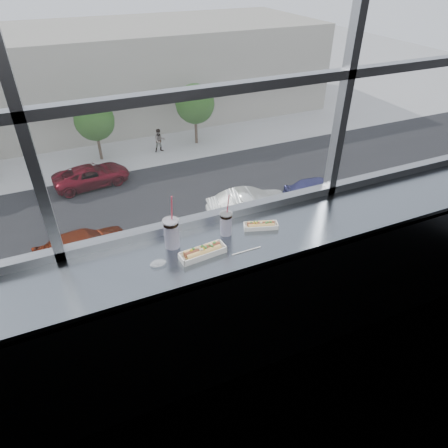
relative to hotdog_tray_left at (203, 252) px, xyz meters
name	(u,v)px	position (x,y,z in m)	size (l,w,h in m)	color
wall_back_lower	(212,279)	(0.19, 0.34, -0.58)	(6.00, 6.00, 0.00)	black
window_glass	(205,33)	(0.19, 0.36, 1.17)	(6.00, 6.00, 0.00)	silver
window_mullions	(206,34)	(0.19, 0.34, 1.17)	(6.00, 0.08, 2.40)	gray
counter	(226,246)	(0.19, 0.06, -0.06)	(6.00, 0.55, 0.06)	gray
counter_fascia	(241,327)	(0.19, -0.19, -0.58)	(6.00, 0.04, 1.04)	gray
hotdog_tray_left	(203,252)	(0.00, 0.00, 0.00)	(0.30, 0.12, 0.07)	white
hotdog_tray_right	(261,225)	(0.47, 0.12, -0.01)	(0.24, 0.14, 0.06)	white
soda_cup_left	(171,232)	(-0.14, 0.17, 0.08)	(0.10, 0.10, 0.38)	white
soda_cup_right	(226,222)	(0.23, 0.15, 0.06)	(0.08, 0.08, 0.31)	white
loose_straw	(246,251)	(0.27, -0.07, -0.03)	(0.01, 0.01, 0.20)	white
wrapper	(158,263)	(-0.28, 0.02, -0.02)	(0.10, 0.07, 0.02)	silver
plaza_ground	(59,105)	(0.19, 43.84, -12.13)	(120.00, 120.00, 0.00)	#ACABAA
plaza_near	(146,391)	(0.19, 7.34, -12.11)	(50.00, 14.00, 0.04)	#ACABAA
street_asphalt	(93,216)	(0.19, 20.34, -12.10)	(80.00, 10.00, 0.06)	black
far_sidewalk	(77,164)	(0.19, 28.34, -12.11)	(80.00, 6.00, 0.04)	#ACABAA
far_building	(54,79)	(0.19, 38.34, -8.13)	(50.00, 14.00, 8.00)	#A09A8C
car_near_c	(81,241)	(-0.79, 16.34, -10.97)	(6.59, 2.74, 2.20)	#661400
car_far_b	(91,172)	(0.85, 24.34, -11.12)	(5.69, 2.37, 1.90)	#62030F
car_near_e	(319,186)	(14.05, 16.34, -11.04)	(6.17, 2.57, 2.06)	navy
car_near_d	(250,201)	(9.06, 16.34, -10.94)	(6.79, 2.83, 2.26)	white
pedestrian_c	(159,138)	(6.75, 27.84, -10.95)	(1.01, 0.76, 2.28)	#66605B
tree_center	(95,121)	(2.09, 28.34, -8.99)	(2.97, 2.97, 4.63)	#47382B
tree_right	(195,104)	(10.06, 28.34, -8.76)	(3.18, 3.18, 4.97)	#47382B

